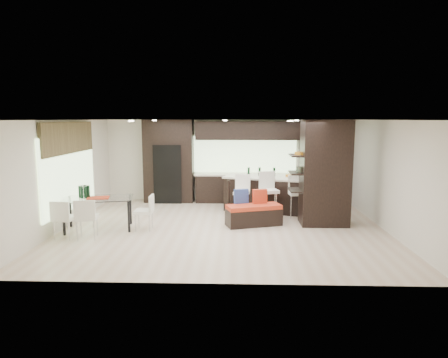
{
  "coord_description": "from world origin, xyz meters",
  "views": [
    {
      "loc": [
        0.35,
        -9.82,
        2.73
      ],
      "look_at": [
        0.0,
        0.6,
        1.15
      ],
      "focal_mm": 32.0,
      "sensor_mm": 36.0,
      "label": 1
    }
  ],
  "objects_px": {
    "kitchen_island": "(267,193)",
    "bench": "(254,215)",
    "floor_vase": "(312,202)",
    "chair_end": "(144,214)",
    "stool_right": "(296,201)",
    "chair_far": "(65,221)",
    "stool_mid": "(269,199)",
    "chair_near": "(87,220)",
    "stool_left": "(242,200)",
    "dining_table": "(99,214)"
  },
  "relations": [
    {
      "from": "stool_right",
      "to": "floor_vase",
      "type": "relative_size",
      "value": 0.82
    },
    {
      "from": "dining_table",
      "to": "chair_far",
      "type": "xyz_separation_m",
      "value": [
        -0.52,
        -0.77,
        0.02
      ]
    },
    {
      "from": "stool_mid",
      "to": "stool_right",
      "type": "xyz_separation_m",
      "value": [
        0.76,
        0.02,
        -0.05
      ]
    },
    {
      "from": "dining_table",
      "to": "stool_left",
      "type": "bearing_deg",
      "value": 9.2
    },
    {
      "from": "kitchen_island",
      "to": "stool_left",
      "type": "height_order",
      "value": "kitchen_island"
    },
    {
      "from": "stool_left",
      "to": "stool_right",
      "type": "xyz_separation_m",
      "value": [
        1.52,
        0.0,
        -0.01
      ]
    },
    {
      "from": "kitchen_island",
      "to": "chair_near",
      "type": "xyz_separation_m",
      "value": [
        -4.31,
        -3.01,
        -0.08
      ]
    },
    {
      "from": "stool_mid",
      "to": "chair_near",
      "type": "distance_m",
      "value": 4.82
    },
    {
      "from": "chair_near",
      "to": "chair_end",
      "type": "bearing_deg",
      "value": 25.39
    },
    {
      "from": "chair_end",
      "to": "floor_vase",
      "type": "bearing_deg",
      "value": -80.76
    },
    {
      "from": "floor_vase",
      "to": "chair_near",
      "type": "xyz_separation_m",
      "value": [
        -5.37,
        -1.51,
        -0.14
      ]
    },
    {
      "from": "chair_near",
      "to": "stool_right",
      "type": "bearing_deg",
      "value": 13.78
    },
    {
      "from": "chair_near",
      "to": "stool_mid",
      "type": "bearing_deg",
      "value": 17.12
    },
    {
      "from": "kitchen_island",
      "to": "dining_table",
      "type": "xyz_separation_m",
      "value": [
        -4.31,
        -2.23,
        -0.12
      ]
    },
    {
      "from": "stool_left",
      "to": "chair_far",
      "type": "bearing_deg",
      "value": -142.76
    },
    {
      "from": "chair_near",
      "to": "chair_far",
      "type": "bearing_deg",
      "value": 169.62
    },
    {
      "from": "dining_table",
      "to": "chair_near",
      "type": "distance_m",
      "value": 0.78
    },
    {
      "from": "stool_left",
      "to": "chair_end",
      "type": "bearing_deg",
      "value": -140.97
    },
    {
      "from": "floor_vase",
      "to": "chair_near",
      "type": "relative_size",
      "value": 1.32
    },
    {
      "from": "kitchen_island",
      "to": "chair_far",
      "type": "relative_size",
      "value": 2.98
    },
    {
      "from": "bench",
      "to": "chair_near",
      "type": "height_order",
      "value": "chair_near"
    },
    {
      "from": "kitchen_island",
      "to": "dining_table",
      "type": "bearing_deg",
      "value": -135.55
    },
    {
      "from": "floor_vase",
      "to": "chair_end",
      "type": "height_order",
      "value": "floor_vase"
    },
    {
      "from": "kitchen_island",
      "to": "chair_far",
      "type": "distance_m",
      "value": 5.68
    },
    {
      "from": "stool_left",
      "to": "stool_mid",
      "type": "height_order",
      "value": "stool_mid"
    },
    {
      "from": "dining_table",
      "to": "chair_end",
      "type": "height_order",
      "value": "chair_end"
    },
    {
      "from": "kitchen_island",
      "to": "chair_far",
      "type": "height_order",
      "value": "kitchen_island"
    },
    {
      "from": "stool_right",
      "to": "chair_far",
      "type": "xyz_separation_m",
      "value": [
        -5.59,
        -2.16,
        -0.05
      ]
    },
    {
      "from": "floor_vase",
      "to": "stool_left",
      "type": "bearing_deg",
      "value": 160.42
    },
    {
      "from": "stool_mid",
      "to": "chair_end",
      "type": "bearing_deg",
      "value": -172.43
    },
    {
      "from": "kitchen_island",
      "to": "stool_right",
      "type": "height_order",
      "value": "kitchen_island"
    },
    {
      "from": "chair_far",
      "to": "stool_right",
      "type": "bearing_deg",
      "value": 25.71
    },
    {
      "from": "kitchen_island",
      "to": "floor_vase",
      "type": "height_order",
      "value": "floor_vase"
    },
    {
      "from": "stool_right",
      "to": "chair_far",
      "type": "bearing_deg",
      "value": -164.05
    },
    {
      "from": "stool_right",
      "to": "dining_table",
      "type": "height_order",
      "value": "stool_right"
    },
    {
      "from": "stool_left",
      "to": "stool_mid",
      "type": "bearing_deg",
      "value": 8.13
    },
    {
      "from": "stool_right",
      "to": "chair_near",
      "type": "distance_m",
      "value": 5.52
    },
    {
      "from": "kitchen_island",
      "to": "chair_end",
      "type": "relative_size",
      "value": 3.08
    },
    {
      "from": "kitchen_island",
      "to": "stool_right",
      "type": "xyz_separation_m",
      "value": [
        0.76,
        -0.84,
        -0.05
      ]
    },
    {
      "from": "chair_far",
      "to": "chair_end",
      "type": "bearing_deg",
      "value": 29.75
    },
    {
      "from": "kitchen_island",
      "to": "chair_far",
      "type": "xyz_separation_m",
      "value": [
        -4.83,
        -3.0,
        -0.1
      ]
    },
    {
      "from": "stool_mid",
      "to": "stool_right",
      "type": "bearing_deg",
      "value": -14.13
    },
    {
      "from": "kitchen_island",
      "to": "bench",
      "type": "distance_m",
      "value": 1.79
    },
    {
      "from": "stool_left",
      "to": "stool_right",
      "type": "relative_size",
      "value": 1.02
    },
    {
      "from": "stool_mid",
      "to": "bench",
      "type": "height_order",
      "value": "stool_mid"
    },
    {
      "from": "stool_mid",
      "to": "chair_end",
      "type": "xyz_separation_m",
      "value": [
        -3.19,
        -1.37,
        -0.11
      ]
    },
    {
      "from": "stool_right",
      "to": "stool_mid",
      "type": "bearing_deg",
      "value": 176.36
    },
    {
      "from": "stool_mid",
      "to": "chair_end",
      "type": "distance_m",
      "value": 3.47
    },
    {
      "from": "stool_mid",
      "to": "floor_vase",
      "type": "distance_m",
      "value": 1.24
    },
    {
      "from": "stool_left",
      "to": "floor_vase",
      "type": "relative_size",
      "value": 0.84
    }
  ]
}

